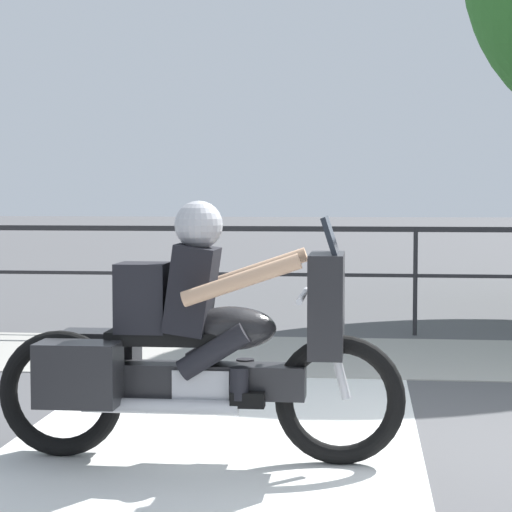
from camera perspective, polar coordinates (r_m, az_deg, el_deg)
ground_plane at (r=6.59m, az=11.20°, el=-10.57°), size 120.00×120.00×0.00m
sidewalk_band at (r=9.92m, az=9.50°, el=-5.73°), size 44.00×2.40×0.01m
crosswalk_band at (r=6.44m, az=-2.52°, el=-10.80°), size 2.64×6.00×0.01m
fence_railing at (r=11.36m, az=9.11°, el=0.34°), size 36.00×0.05×1.23m
motorcycle at (r=6.00m, az=-3.56°, el=-5.07°), size 2.47×0.76×1.56m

